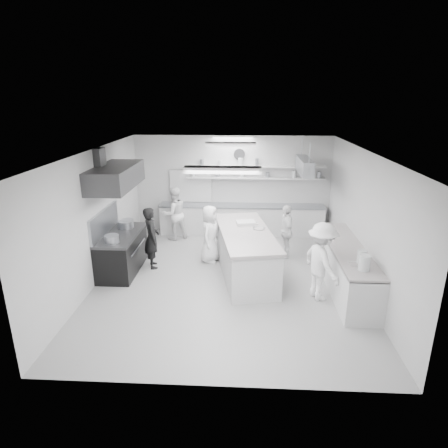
# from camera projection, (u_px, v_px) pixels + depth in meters

# --- Properties ---
(floor) EXTENTS (6.00, 7.00, 0.02)m
(floor) POSITION_uv_depth(u_px,v_px,m) (227.00, 280.00, 9.03)
(floor) COLOR #9E9E9E
(floor) RESTS_ON ground
(ceiling) EXTENTS (6.00, 7.00, 0.02)m
(ceiling) POSITION_uv_depth(u_px,v_px,m) (228.00, 151.00, 8.07)
(ceiling) COLOR white
(ceiling) RESTS_ON wall_back
(wall_back) EXTENTS (6.00, 0.04, 3.00)m
(wall_back) POSITION_uv_depth(u_px,v_px,m) (232.00, 185.00, 11.86)
(wall_back) COLOR #BDBDBD
(wall_back) RESTS_ON floor
(wall_front) EXTENTS (6.00, 0.04, 3.00)m
(wall_front) POSITION_uv_depth(u_px,v_px,m) (216.00, 297.00, 5.23)
(wall_front) COLOR #BDBDBD
(wall_front) RESTS_ON floor
(wall_left) EXTENTS (0.04, 7.00, 3.00)m
(wall_left) POSITION_uv_depth(u_px,v_px,m) (96.00, 217.00, 8.70)
(wall_left) COLOR #BDBDBD
(wall_left) RESTS_ON floor
(wall_right) EXTENTS (0.04, 7.00, 3.00)m
(wall_right) POSITION_uv_depth(u_px,v_px,m) (364.00, 221.00, 8.40)
(wall_right) COLOR #BDBDBD
(wall_right) RESTS_ON floor
(stove) EXTENTS (0.80, 1.80, 0.90)m
(stove) POSITION_uv_depth(u_px,v_px,m) (122.00, 253.00, 9.39)
(stove) COLOR black
(stove) RESTS_ON floor
(exhaust_hood) EXTENTS (0.85, 2.00, 0.50)m
(exhaust_hood) POSITION_uv_depth(u_px,v_px,m) (115.00, 177.00, 8.79)
(exhaust_hood) COLOR #39393B
(exhaust_hood) RESTS_ON wall_left
(back_counter) EXTENTS (5.00, 0.60, 0.92)m
(back_counter) POSITION_uv_depth(u_px,v_px,m) (242.00, 220.00, 11.89)
(back_counter) COLOR silver
(back_counter) RESTS_ON floor
(shelf_lower) EXTENTS (4.20, 0.26, 0.04)m
(shelf_lower) POSITION_uv_depth(u_px,v_px,m) (255.00, 178.00, 11.63)
(shelf_lower) COLOR silver
(shelf_lower) RESTS_ON wall_back
(shelf_upper) EXTENTS (4.20, 0.26, 0.04)m
(shelf_upper) POSITION_uv_depth(u_px,v_px,m) (256.00, 166.00, 11.51)
(shelf_upper) COLOR silver
(shelf_upper) RESTS_ON wall_back
(pass_through_window) EXTENTS (1.30, 0.04, 1.00)m
(pass_through_window) POSITION_uv_depth(u_px,v_px,m) (191.00, 186.00, 11.93)
(pass_through_window) COLOR black
(pass_through_window) RESTS_ON wall_back
(wall_clock) EXTENTS (0.32, 0.05, 0.32)m
(wall_clock) POSITION_uv_depth(u_px,v_px,m) (239.00, 154.00, 11.51)
(wall_clock) COLOR white
(wall_clock) RESTS_ON wall_back
(right_counter) EXTENTS (0.74, 3.30, 0.94)m
(right_counter) POSITION_uv_depth(u_px,v_px,m) (345.00, 268.00, 8.55)
(right_counter) COLOR silver
(right_counter) RESTS_ON floor
(pot_rack) EXTENTS (0.30, 1.60, 0.40)m
(pot_rack) POSITION_uv_depth(u_px,v_px,m) (304.00, 166.00, 10.47)
(pot_rack) COLOR #9C9FA6
(pot_rack) RESTS_ON ceiling
(light_fixture_front) EXTENTS (1.30, 0.25, 0.10)m
(light_fixture_front) POSITION_uv_depth(u_px,v_px,m) (223.00, 170.00, 6.39)
(light_fixture_front) COLOR silver
(light_fixture_front) RESTS_ON ceiling
(light_fixture_rear) EXTENTS (1.30, 0.25, 0.10)m
(light_fixture_rear) POSITION_uv_depth(u_px,v_px,m) (231.00, 144.00, 9.80)
(light_fixture_rear) COLOR silver
(light_fixture_rear) RESTS_ON ceiling
(prep_island) EXTENTS (1.56, 3.00, 1.05)m
(prep_island) POSITION_uv_depth(u_px,v_px,m) (245.00, 254.00, 9.16)
(prep_island) COLOR silver
(prep_island) RESTS_ON floor
(stove_pot) EXTENTS (0.40, 0.40, 0.23)m
(stove_pot) POSITION_uv_depth(u_px,v_px,m) (126.00, 225.00, 9.65)
(stove_pot) COLOR #9C9FA6
(stove_pot) RESTS_ON stove
(cook_stove) EXTENTS (0.54, 0.66, 1.55)m
(cook_stove) POSITION_uv_depth(u_px,v_px,m) (152.00, 238.00, 9.48)
(cook_stove) COLOR black
(cook_stove) RESTS_ON floor
(cook_back) EXTENTS (0.97, 0.92, 1.58)m
(cook_back) POSITION_uv_depth(u_px,v_px,m) (174.00, 214.00, 11.38)
(cook_back) COLOR white
(cook_back) RESTS_ON floor
(cook_island_left) EXTENTS (0.64, 0.83, 1.50)m
(cook_island_left) POSITION_uv_depth(u_px,v_px,m) (210.00, 234.00, 9.83)
(cook_island_left) COLOR white
(cook_island_left) RESTS_ON floor
(cook_island_right) EXTENTS (0.44, 0.88, 1.44)m
(cook_island_right) POSITION_uv_depth(u_px,v_px,m) (286.00, 231.00, 10.11)
(cook_island_right) COLOR white
(cook_island_right) RESTS_ON floor
(cook_right) EXTENTS (0.99, 1.24, 1.68)m
(cook_right) POSITION_uv_depth(u_px,v_px,m) (321.00, 262.00, 7.95)
(cook_right) COLOR white
(cook_right) RESTS_ON floor
(bowl_island_a) EXTENTS (0.32, 0.32, 0.07)m
(bowl_island_a) POSITION_uv_depth(u_px,v_px,m) (259.00, 229.00, 9.15)
(bowl_island_a) COLOR #9C9FA6
(bowl_island_a) RESTS_ON prep_island
(bowl_island_b) EXTENTS (0.27, 0.27, 0.07)m
(bowl_island_b) POSITION_uv_depth(u_px,v_px,m) (254.00, 225.00, 9.49)
(bowl_island_b) COLOR silver
(bowl_island_b) RESTS_ON prep_island
(bowl_right) EXTENTS (0.23, 0.23, 0.06)m
(bowl_right) POSITION_uv_depth(u_px,v_px,m) (354.00, 264.00, 7.52)
(bowl_right) COLOR silver
(bowl_right) RESTS_ON right_counter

